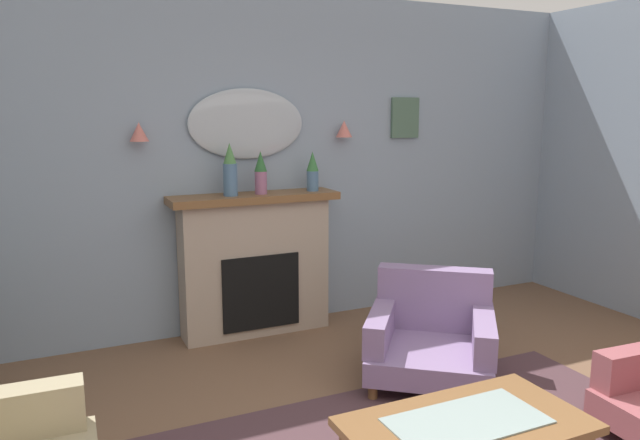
% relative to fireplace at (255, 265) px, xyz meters
% --- Properties ---
extents(wall_back, '(6.99, 0.10, 2.77)m').
position_rel_fireplace_xyz_m(wall_back, '(0.18, 0.22, 0.81)').
color(wall_back, '#8C9EB2').
rests_on(wall_back, ground).
extents(fireplace, '(1.36, 0.36, 1.16)m').
position_rel_fireplace_xyz_m(fireplace, '(0.00, 0.00, 0.00)').
color(fireplace, tan).
rests_on(fireplace, ground).
extents(mantel_vase_centre, '(0.11, 0.11, 0.41)m').
position_rel_fireplace_xyz_m(mantel_vase_centre, '(-0.20, -0.03, 0.78)').
color(mantel_vase_centre, '#4C7093').
rests_on(mantel_vase_centre, fireplace).
extents(mantel_vase_right, '(0.10, 0.10, 0.34)m').
position_rel_fireplace_xyz_m(mantel_vase_right, '(0.05, -0.03, 0.76)').
color(mantel_vase_right, '#9E6084').
rests_on(mantel_vase_right, fireplace).
extents(mantel_vase_left, '(0.10, 0.10, 0.33)m').
position_rel_fireplace_xyz_m(mantel_vase_left, '(0.50, -0.03, 0.75)').
color(mantel_vase_left, '#4C7093').
rests_on(mantel_vase_left, fireplace).
extents(wall_mirror, '(0.96, 0.06, 0.56)m').
position_rel_fireplace_xyz_m(wall_mirror, '(0.00, 0.14, 1.14)').
color(wall_mirror, '#B2BCC6').
extents(wall_sconce_left, '(0.14, 0.14, 0.14)m').
position_rel_fireplace_xyz_m(wall_sconce_left, '(-0.85, 0.09, 1.09)').
color(wall_sconce_left, '#D17066').
extents(wall_sconce_right, '(0.14, 0.14, 0.14)m').
position_rel_fireplace_xyz_m(wall_sconce_right, '(0.85, 0.09, 1.09)').
color(wall_sconce_right, '#D17066').
extents(framed_picture, '(0.28, 0.03, 0.36)m').
position_rel_fireplace_xyz_m(framed_picture, '(1.50, 0.15, 1.18)').
color(framed_picture, '#4C6B56').
extents(coffee_table, '(1.10, 0.60, 0.45)m').
position_rel_fireplace_xyz_m(coffee_table, '(0.13, -2.55, -0.19)').
color(coffee_table, brown).
rests_on(coffee_table, ground).
extents(armchair_in_corner, '(1.13, 1.14, 0.71)m').
position_rel_fireplace_xyz_m(armchair_in_corner, '(0.82, -1.31, -0.27)').
color(armchair_in_corner, gray).
rests_on(armchair_in_corner, ground).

